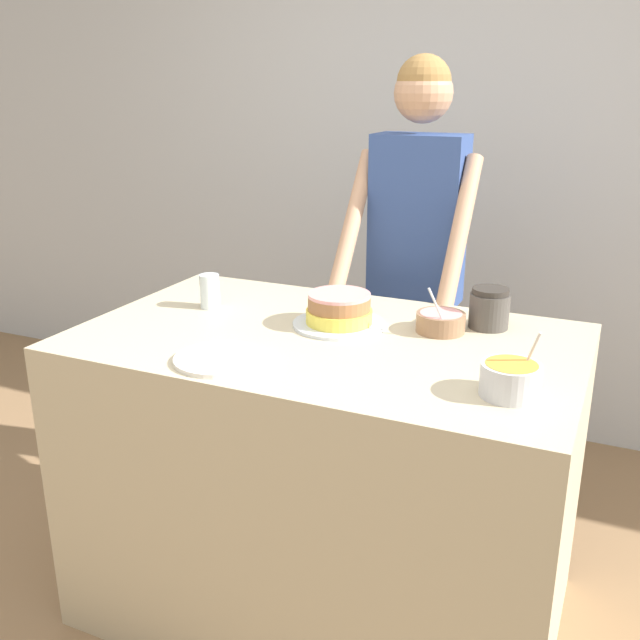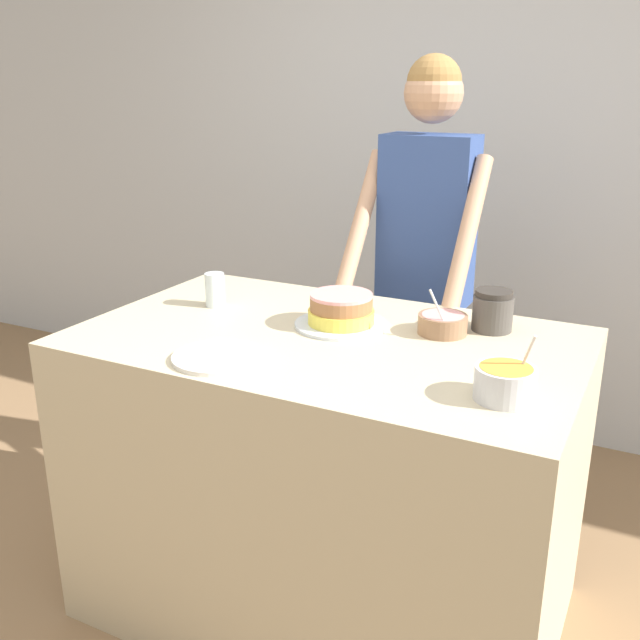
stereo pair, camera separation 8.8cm
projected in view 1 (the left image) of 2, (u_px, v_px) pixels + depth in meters
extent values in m
cube|color=silver|center=(462.00, 159.00, 3.30)|extent=(10.00, 0.05, 2.60)
cube|color=#C6B793|center=(326.00, 477.00, 2.22)|extent=(1.45, 0.88, 0.94)
cylinder|color=#2D2D38|center=(392.00, 396.00, 2.92)|extent=(0.10, 0.10, 0.84)
cylinder|color=#2D2D38|center=(428.00, 403.00, 2.86)|extent=(0.10, 0.10, 0.84)
cube|color=#334C8C|center=(418.00, 221.00, 2.65)|extent=(0.34, 0.18, 0.63)
cylinder|color=tan|center=(352.00, 226.00, 2.58)|extent=(0.06, 0.39, 0.52)
cylinder|color=tan|center=(459.00, 235.00, 2.43)|extent=(0.06, 0.39, 0.52)
sphere|color=tan|center=(423.00, 93.00, 2.51)|extent=(0.21, 0.21, 0.21)
sphere|color=olive|center=(424.00, 82.00, 2.50)|extent=(0.19, 0.19, 0.19)
cylinder|color=silver|center=(339.00, 324.00, 2.15)|extent=(0.28, 0.28, 0.01)
cylinder|color=#F2DB4C|center=(339.00, 316.00, 2.14)|extent=(0.20, 0.20, 0.04)
cylinder|color=#9E663D|center=(339.00, 303.00, 2.13)|extent=(0.19, 0.19, 0.04)
cylinder|color=pink|center=(339.00, 295.00, 2.12)|extent=(0.19, 0.19, 0.01)
cylinder|color=#936B4C|center=(441.00, 322.00, 2.09)|extent=(0.14, 0.14, 0.06)
cylinder|color=pink|center=(441.00, 315.00, 2.09)|extent=(0.12, 0.12, 0.01)
cylinder|color=silver|center=(439.00, 312.00, 2.03)|extent=(0.07, 0.02, 0.14)
cylinder|color=silver|center=(510.00, 380.00, 1.66)|extent=(0.14, 0.14, 0.08)
cylinder|color=#EF9938|center=(512.00, 367.00, 1.65)|extent=(0.12, 0.12, 0.01)
cylinder|color=silver|center=(528.00, 359.00, 1.67)|extent=(0.06, 0.05, 0.15)
cylinder|color=silver|center=(210.00, 291.00, 2.31)|extent=(0.06, 0.06, 0.11)
cylinder|color=white|center=(221.00, 359.00, 1.88)|extent=(0.25, 0.25, 0.01)
cylinder|color=#4C4742|center=(489.00, 311.00, 2.12)|extent=(0.12, 0.12, 0.10)
cylinder|color=#322D28|center=(491.00, 291.00, 2.10)|extent=(0.11, 0.11, 0.02)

